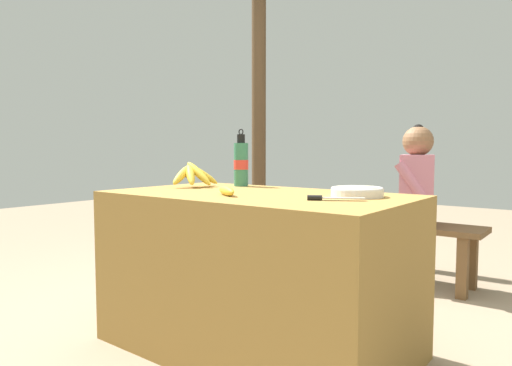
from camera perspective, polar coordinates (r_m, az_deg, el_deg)
The scene contains 11 objects.
ground_plane at distance 2.15m, azimuth 0.04°, elevation -19.91°, with size 12.00×12.00×0.00m, color gray.
market_counter at distance 2.04m, azimuth 0.05°, elevation -11.00°, with size 1.31×0.74×0.69m.
banana_bunch_ripe at distance 2.32m, azimuth -7.76°, elevation 1.12°, with size 0.19×0.29×0.14m.
serving_bowl at distance 1.87m, azimuth 12.52°, elevation -1.00°, with size 0.21×0.21×0.04m.
water_bottle at distance 2.37m, azimuth -1.88°, elevation 2.47°, with size 0.08×0.08×0.30m.
loose_banana_front at distance 1.88m, azimuth -3.69°, elevation -0.97°, with size 0.17×0.13×0.04m.
knife at distance 1.71m, azimuth 8.91°, elevation -1.85°, with size 0.19×0.13×0.02m.
wooden_bench at distance 3.25m, azimuth 14.99°, elevation -5.70°, with size 1.35×0.32×0.40m.
seated_vendor at distance 3.09m, azimuth 18.58°, elevation -1.28°, with size 0.46×0.43×1.04m.
banana_bunch_green at distance 3.37m, azimuth 9.73°, elevation -2.99°, with size 0.17×0.27×0.14m.
support_post_near at distance 4.14m, azimuth 0.35°, elevation 9.26°, with size 0.13×0.13×2.50m.
Camera 1 is at (1.20, -1.56, 0.88)m, focal length 32.00 mm.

